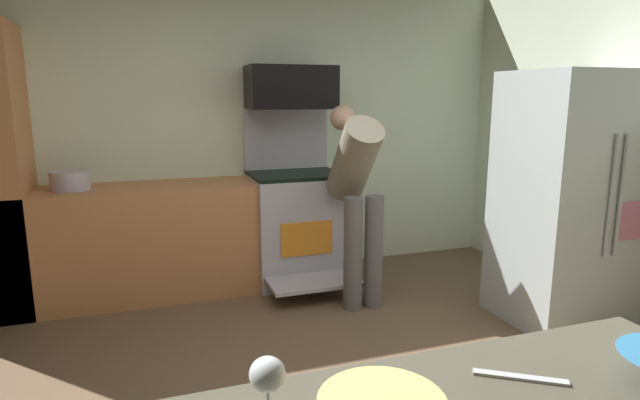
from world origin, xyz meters
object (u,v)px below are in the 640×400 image
object	(u,v)px
microwave	(291,87)
person_cook	(356,188)
refrigerator	(570,199)
wine_glass_mid	(267,377)
stock_pot	(70,180)
oven_range	(295,223)

from	to	relation	value
microwave	person_cook	xyz separation A→B (m)	(0.30, -0.73, -0.76)
refrigerator	wine_glass_mid	world-z (taller)	refrigerator
refrigerator	stock_pot	world-z (taller)	refrigerator
oven_range	person_cook	world-z (taller)	person_cook
oven_range	person_cook	size ratio (longest dim) A/B	0.98
microwave	wine_glass_mid	xyz separation A→B (m)	(-1.01, -3.35, -0.64)
oven_range	stock_pot	distance (m)	1.82
microwave	oven_range	bearing A→B (deg)	-90.00
stock_pot	oven_range	bearing A→B (deg)	-0.49
microwave	person_cook	bearing A→B (deg)	-67.47
refrigerator	microwave	bearing A→B (deg)	136.73
wine_glass_mid	stock_pot	world-z (taller)	wine_glass_mid
oven_range	refrigerator	world-z (taller)	refrigerator
refrigerator	wine_glass_mid	size ratio (longest dim) A/B	10.67
oven_range	stock_pot	xyz separation A→B (m)	(-1.75, 0.01, 0.47)
microwave	stock_pot	distance (m)	1.89
person_cook	stock_pot	size ratio (longest dim) A/B	5.40
refrigerator	stock_pot	bearing A→B (deg)	156.93
oven_range	person_cook	distance (m)	0.81
oven_range	microwave	distance (m)	1.16
wine_glass_mid	person_cook	bearing A→B (deg)	63.40
person_cook	stock_pot	world-z (taller)	person_cook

